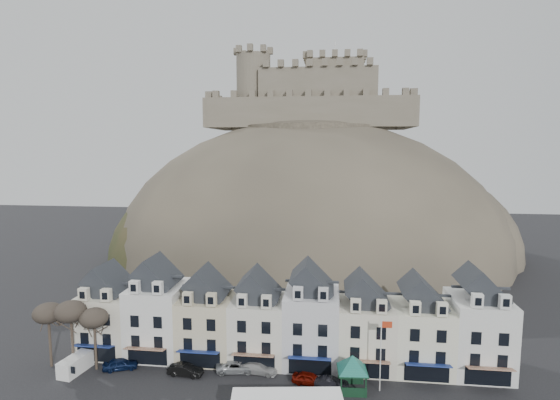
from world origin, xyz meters
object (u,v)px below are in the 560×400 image
Objects in this scene: car_black at (186,370)px; car_maroon at (309,379)px; bus_shelter at (352,363)px; flagpole at (382,350)px; white_van at (75,364)px; car_navy at (120,364)px; car_silver at (236,366)px; car_charcoal at (331,383)px; car_white at (258,367)px.

car_maroon is at bearing -86.14° from car_black.
bus_shelter is 19.99m from car_black.
flagpole is 1.85× the size of white_van.
car_navy reaches higher than car_silver.
bus_shelter is at bearing -86.20° from car_maroon.
car_black reaches higher than car_charcoal.
bus_shelter reaches higher than car_black.
car_navy is at bearing 173.15° from bus_shelter.
car_white is (-14.39, 2.25, -4.15)m from flagpole.
car_navy is at bearing 88.97° from car_charcoal.
bus_shelter is 1.63× the size of car_maroon.
flagpole is at bearing -107.37° from car_silver.
flagpole is 36.86m from white_van.
car_white is at bearing -99.87° from car_silver.
flagpole is 31.80m from car_navy.
bus_shelter is at bearing -174.12° from flagpole.
car_silver is 1.21× the size of car_maroon.
white_van is at bearing 103.54° from car_maroon.
flagpole is 2.17× the size of car_charcoal.
car_maroon is at bearing -112.75° from car_navy.
car_black is 6.13m from car_silver.
car_maroon is (28.60, 0.64, -0.30)m from white_van.
car_white is at bearing 85.86° from car_maroon.
car_silver reaches higher than car_white.
white_van is 1.17× the size of car_charcoal.
car_silver is at bearing 16.45° from white_van.
flagpole reaches higher than car_charcoal.
car_silver is (5.90, 1.67, -0.01)m from car_black.
white_van is at bearing 87.42° from car_silver.
white_van is at bearing 82.95° from car_navy.
bus_shelter is 11.75m from car_white.
flagpole reaches higher than car_navy.
bus_shelter reaches higher than car_silver.
bus_shelter is 14.37m from car_silver.
flagpole is 17.76m from car_silver.
flagpole reaches higher than white_van.
flagpole is at bearing -113.05° from car_navy.
car_black is at bearing 108.66° from car_white.
bus_shelter is at bearing -90.26° from car_charcoal.
car_white is (2.73, 0.00, -0.01)m from car_silver.
car_charcoal is at bearing -177.43° from flagpole.
car_silver is at bearing 97.73° from car_white.
car_silver is 2.73m from car_white.
white_van is at bearing 175.79° from bus_shelter.
white_van is at bearing 91.81° from car_charcoal.
flagpole reaches higher than bus_shelter.
white_van reaches higher than car_black.
white_van reaches higher than car_maroon.
car_navy is at bearing 178.10° from flagpole.
car_maroon is (-4.85, 0.72, -2.57)m from bus_shelter.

